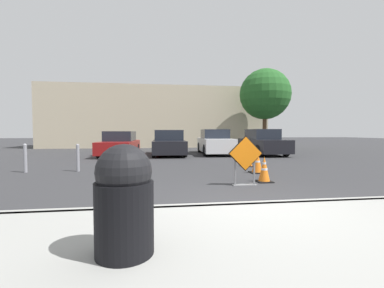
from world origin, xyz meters
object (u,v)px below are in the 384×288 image
Objects in this scene: parked_car_fourth at (263,143)px; trash_bin at (124,199)px; traffic_cone_third at (248,159)px; parked_car_third at (215,143)px; traffic_cone_nearest at (264,170)px; traffic_cone_fourth at (242,155)px; parked_car_second at (169,144)px; bollard_second at (78,157)px; traffic_cone_fifth at (239,151)px; parked_car_nearest at (120,144)px; bollard_third at (25,157)px; traffic_cone_second at (257,162)px; bollard_nearest at (128,157)px; road_closed_sign at (245,159)px.

parked_car_fourth is 4.00× the size of trash_bin.
traffic_cone_third is 5.86m from parked_car_third.
traffic_cone_nearest is 5.21m from trash_bin.
trash_bin is (-4.21, -8.78, 0.37)m from traffic_cone_fourth.
traffic_cone_fourth is at bearing 79.20° from traffic_cone_third.
traffic_cone_fourth is (0.97, 4.72, -0.01)m from traffic_cone_nearest.
bollard_second is (-3.42, -5.98, -0.17)m from parked_car_second.
traffic_cone_fifth is at bearing 78.35° from traffic_cone_third.
traffic_cone_fourth is at bearing 55.60° from parked_car_fourth.
parked_car_nearest is 8.64m from parked_car_fourth.
parked_car_second reaches higher than traffic_cone_fifth.
traffic_cone_fourth is at bearing 17.20° from bollard_second.
traffic_cone_fifth is 2.78m from parked_car_third.
trash_bin is 7.89m from bollard_third.
parked_car_third is at bearing 38.27° from bollard_third.
traffic_cone_second is at bearing 56.83° from trash_bin.
parked_car_third reaches higher than traffic_cone_third.
bollard_second reaches higher than traffic_cone_third.
bollard_third is at bearing 121.51° from trash_bin.
bollard_second is (-2.42, 6.73, -0.19)m from trash_bin.
bollard_second is (-9.17, -5.70, -0.20)m from parked_car_fourth.
traffic_cone_nearest reaches higher than traffic_cone_fourth.
bollard_nearest is at bearing -157.39° from traffic_cone_fourth.
parked_car_second is at bearing 146.63° from traffic_cone_fifth.
traffic_cone_third is 8.19m from trash_bin.
parked_car_second is at bearing 73.98° from bollard_nearest.
traffic_cone_second is at bearing 66.10° from parked_car_fourth.
road_closed_sign is 2.03× the size of traffic_cone_third.
parked_car_third is (2.88, 0.33, 0.03)m from parked_car_second.
traffic_cone_third is 4.65m from bollard_nearest.
traffic_cone_nearest is at bearing 67.70° from parked_car_fourth.
bollard_third is at bearing -157.28° from traffic_cone_fifth.
traffic_cone_nearest is 6.26m from bollard_second.
trash_bin is (1.88, -12.96, 0.05)m from parked_car_nearest.
parked_car_fourth is at bearing 170.82° from parked_car_third.
parked_car_second is at bearing 129.23° from traffic_cone_fourth.
parked_car_second is at bearing 99.76° from road_closed_sign.
traffic_cone_fifth is at bearing 66.26° from trash_bin.
traffic_cone_nearest is at bearing 105.55° from parked_car_second.
traffic_cone_fourth is 0.78× the size of bollard_nearest.
traffic_cone_fifth is at bearing 43.79° from parked_car_fourth.
parked_car_fourth is at bearing 179.36° from parked_car_nearest.
parked_car_fourth is (2.19, 2.07, 0.34)m from traffic_cone_fifth.
road_closed_sign is 9.47m from parked_car_third.
bollard_third is at bearing 50.43° from parked_car_second.
bollard_second is at bearing -175.80° from traffic_cone_third.
traffic_cone_nearest is at bearing -105.12° from traffic_cone_second.
traffic_cone_fourth is (0.30, 1.59, 0.03)m from traffic_cone_third.
traffic_cone_second is 9.22m from parked_car_nearest.
bollard_nearest is at bearing -0.00° from bollard_second.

